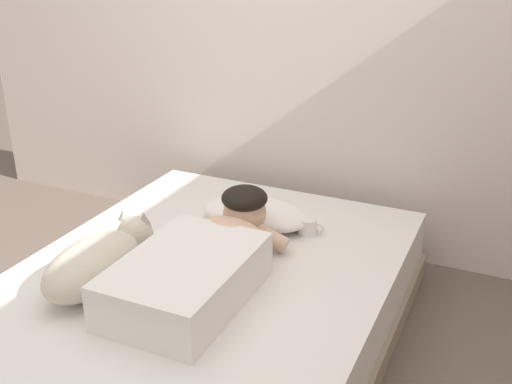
{
  "coord_description": "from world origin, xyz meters",
  "views": [
    {
      "loc": [
        1.09,
        -1.63,
        1.6
      ],
      "look_at": [
        0.09,
        0.54,
        0.6
      ],
      "focal_mm": 42.63,
      "sensor_mm": 36.0,
      "label": 1
    }
  ],
  "objects_px": {
    "bed": "(206,306)",
    "cell_phone": "(115,274)",
    "person_lying": "(204,259)",
    "coffee_cup": "(308,226)",
    "dog": "(98,261)",
    "pillow": "(256,214)"
  },
  "relations": [
    {
      "from": "pillow",
      "to": "cell_phone",
      "type": "xyz_separation_m",
      "value": [
        -0.32,
        -0.66,
        -0.05
      ]
    },
    {
      "from": "dog",
      "to": "coffee_cup",
      "type": "distance_m",
      "value": 0.96
    },
    {
      "from": "person_lying",
      "to": "coffee_cup",
      "type": "height_order",
      "value": "person_lying"
    },
    {
      "from": "bed",
      "to": "dog",
      "type": "xyz_separation_m",
      "value": [
        -0.31,
        -0.27,
        0.28
      ]
    },
    {
      "from": "dog",
      "to": "coffee_cup",
      "type": "xyz_separation_m",
      "value": [
        0.58,
        0.75,
        -0.07
      ]
    },
    {
      "from": "person_lying",
      "to": "pillow",
      "type": "bearing_deg",
      "value": 93.99
    },
    {
      "from": "bed",
      "to": "cell_phone",
      "type": "bearing_deg",
      "value": -148.36
    },
    {
      "from": "bed",
      "to": "dog",
      "type": "bearing_deg",
      "value": -138.77
    },
    {
      "from": "coffee_cup",
      "to": "cell_phone",
      "type": "bearing_deg",
      "value": -130.77
    },
    {
      "from": "pillow",
      "to": "dog",
      "type": "height_order",
      "value": "dog"
    },
    {
      "from": "dog",
      "to": "cell_phone",
      "type": "height_order",
      "value": "dog"
    },
    {
      "from": "pillow",
      "to": "person_lying",
      "type": "xyz_separation_m",
      "value": [
        0.04,
        -0.56,
        0.05
      ]
    },
    {
      "from": "cell_phone",
      "to": "pillow",
      "type": "bearing_deg",
      "value": 63.98
    },
    {
      "from": "pillow",
      "to": "cell_phone",
      "type": "relative_size",
      "value": 3.71
    },
    {
      "from": "bed",
      "to": "cell_phone",
      "type": "xyz_separation_m",
      "value": [
        -0.31,
        -0.19,
        0.18
      ]
    },
    {
      "from": "dog",
      "to": "cell_phone",
      "type": "relative_size",
      "value": 4.11
    },
    {
      "from": "person_lying",
      "to": "coffee_cup",
      "type": "distance_m",
      "value": 0.62
    },
    {
      "from": "pillow",
      "to": "cell_phone",
      "type": "distance_m",
      "value": 0.73
    },
    {
      "from": "bed",
      "to": "pillow",
      "type": "height_order",
      "value": "pillow"
    },
    {
      "from": "person_lying",
      "to": "cell_phone",
      "type": "xyz_separation_m",
      "value": [
        -0.36,
        -0.1,
        -0.1
      ]
    },
    {
      "from": "pillow",
      "to": "coffee_cup",
      "type": "bearing_deg",
      "value": 2.71
    },
    {
      "from": "bed",
      "to": "pillow",
      "type": "distance_m",
      "value": 0.52
    }
  ]
}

